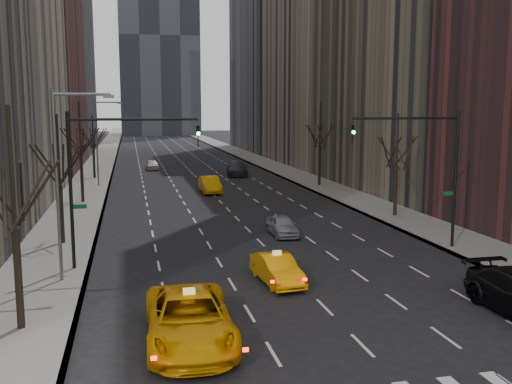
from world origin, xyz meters
TOP-DOWN VIEW (x-y plane):
  - ground at (0.00, 0.00)m, footprint 400.00×400.00m
  - sidewalk_left at (-12.25, 70.00)m, footprint 4.50×320.00m
  - sidewalk_right at (12.25, 70.00)m, footprint 4.50×320.00m
  - bld_left_far at (-21.50, 66.00)m, footprint 14.00×28.00m
  - bld_right_deep at (21.50, 95.00)m, footprint 14.00×30.00m
  - tree_lw_a at (-12.00, 4.00)m, footprint 3.36×3.50m
  - tree_lw_b at (-12.00, 18.00)m, footprint 3.36×3.50m
  - tree_lw_c at (-12.00, 34.00)m, footprint 3.36×3.50m
  - tree_lw_d at (-12.00, 52.00)m, footprint 3.36×3.50m
  - tree_rw_b at (12.00, 22.00)m, footprint 3.36×3.50m
  - tree_rw_c at (12.00, 40.00)m, footprint 3.36×3.50m
  - traffic_mast_left at (-9.11, 12.00)m, footprint 6.69×0.39m
  - traffic_mast_right at (9.11, 12.00)m, footprint 6.69×0.39m
  - streetlight_near at (-10.84, 10.00)m, footprint 2.83×0.22m
  - streetlight_far at (-10.84, 45.00)m, footprint 2.83×0.22m
  - taxi_suv at (-5.94, 1.52)m, footprint 3.17×6.59m
  - taxi_sedan at (-1.12, 7.68)m, footprint 1.88×4.33m
  - silver_sedan_ahead at (1.84, 17.68)m, footprint 1.58×3.89m
  - far_taxi at (-0.16, 37.76)m, footprint 1.82×4.97m
  - far_suv_grey at (5.25, 51.91)m, footprint 3.23×6.34m
  - far_car_white at (-4.89, 60.85)m, footprint 1.77×4.13m

SIDE VIEW (x-z plane):
  - ground at x=0.00m, z-range 0.00..0.00m
  - sidewalk_left at x=-12.25m, z-range 0.00..0.15m
  - sidewalk_right at x=12.25m, z-range 0.00..0.15m
  - silver_sedan_ahead at x=1.84m, z-range 0.00..1.32m
  - taxi_sedan at x=-1.12m, z-range 0.00..1.38m
  - far_car_white at x=-4.89m, z-range 0.00..1.39m
  - far_taxi at x=-0.16m, z-range 0.00..1.63m
  - far_suv_grey at x=5.25m, z-range 0.00..1.76m
  - taxi_suv at x=-5.94m, z-range 0.00..1.81m
  - tree_lw_d at x=-12.00m, z-range -0.12..7.24m
  - tree_lw_b at x=-12.00m, z-range -0.19..7.63m
  - tree_rw_b at x=12.00m, z-range -0.19..7.63m
  - tree_lw_a at x=-12.00m, z-range -0.26..8.02m
  - tree_lw_c at x=-12.00m, z-range -0.33..8.41m
  - tree_rw_c at x=12.00m, z-range -0.33..8.41m
  - traffic_mast_left at x=-9.11m, z-range 1.49..9.49m
  - traffic_mast_right at x=9.11m, z-range 1.49..9.49m
  - streetlight_near at x=-10.84m, z-range 1.12..10.12m
  - streetlight_far at x=-10.84m, z-range 1.12..10.12m
  - bld_left_far at x=-21.50m, z-range 0.00..44.00m
  - bld_right_deep at x=21.50m, z-range 0.00..58.00m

